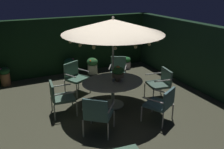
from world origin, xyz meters
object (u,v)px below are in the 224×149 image
potted_plant_right_near (5,75)px  potted_plant_right_far (92,65)px  potted_plant_front_corner (70,66)px  patio_umbrella (113,26)px  patio_chair_north (162,102)px  potted_plant_back_center (126,62)px  patio_dining_table (113,85)px  patio_chair_southeast (75,75)px  patio_chair_east (118,70)px  centerpiece_planter (118,72)px  patio_chair_southwest (98,113)px  patio_chair_south (59,96)px  patio_chair_northeast (161,82)px

potted_plant_right_near → potted_plant_right_far: (3.15, -0.25, -0.01)m
potted_plant_front_corner → patio_umbrella: bearing=-82.1°
patio_chair_north → potted_plant_back_center: size_ratio=1.88×
patio_dining_table → patio_chair_north: patio_chair_north is taller
patio_chair_north → patio_chair_southeast: (-1.41, 2.70, 0.04)m
patio_chair_east → potted_plant_front_corner: (-1.24, 1.69, -0.22)m
potted_plant_front_corner → centerpiece_planter: bearing=-79.6°
centerpiece_planter → patio_chair_southwest: (-1.10, -1.15, -0.43)m
patio_chair_north → patio_dining_table: bearing=117.7°
potted_plant_right_near → patio_dining_table: bearing=-47.5°
patio_chair_east → patio_umbrella: bearing=-122.5°
centerpiece_planter → patio_chair_southeast: (-0.84, 1.38, -0.42)m
potted_plant_front_corner → potted_plant_right_far: (0.84, -0.26, 0.00)m
patio_chair_north → potted_plant_right_far: patio_chair_north is taller
patio_umbrella → patio_chair_southwest: (-0.96, -1.18, -1.72)m
potted_plant_right_near → patio_chair_southeast: bearing=-38.7°
patio_dining_table → potted_plant_back_center: 3.40m
centerpiece_planter → patio_chair_south: bearing=174.3°
patio_dining_table → patio_chair_east: patio_chair_east is taller
potted_plant_back_center → patio_umbrella: bearing=-125.6°
patio_dining_table → patio_umbrella: (-0.00, 0.00, 1.67)m
patio_chair_northeast → potted_plant_right_far: 3.16m
potted_plant_right_far → potted_plant_front_corner: bearing=162.7°
potted_plant_front_corner → potted_plant_back_center: potted_plant_front_corner is taller
patio_umbrella → patio_chair_south: (-1.51, 0.13, -1.74)m
patio_chair_southeast → patio_chair_south: bearing=-123.7°
patio_chair_southwest → patio_dining_table: bearing=50.8°
patio_chair_southeast → patio_chair_southwest: size_ratio=1.00×
centerpiece_planter → patio_chair_south: (-1.65, 0.17, -0.45)m
potted_plant_front_corner → potted_plant_back_center: (2.38, -0.24, -0.10)m
patio_chair_southeast → potted_plant_right_far: patio_chair_southeast is taller
patio_dining_table → patio_chair_south: bearing=174.9°
patio_dining_table → patio_chair_south: 1.52m
patio_dining_table → potted_plant_right_near: 4.04m
potted_plant_right_near → potted_plant_back_center: size_ratio=1.32×
patio_chair_southeast → potted_plant_right_near: bearing=141.3°
patio_chair_south → potted_plant_right_far: bearing=53.1°
patio_chair_northeast → patio_chair_southwest: 2.64m
patio_dining_table → patio_chair_southeast: 1.52m
patio_chair_north → patio_chair_southeast: 3.04m
patio_chair_north → potted_plant_back_center: bearing=72.9°
centerpiece_planter → potted_plant_back_center: 3.41m
patio_chair_north → potted_plant_right_near: (-3.43, 4.32, -0.18)m
patio_dining_table → potted_plant_back_center: bearing=54.4°
patio_chair_southwest → patio_chair_southeast: bearing=84.1°
centerpiece_planter → patio_chair_north: size_ratio=0.49×
patio_chair_east → patio_chair_southeast: 1.53m
patio_chair_southwest → patio_chair_east: bearing=54.1°
centerpiece_planter → potted_plant_back_center: size_ratio=0.92×
patio_chair_southeast → potted_plant_back_center: (2.67, 1.39, -0.33)m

